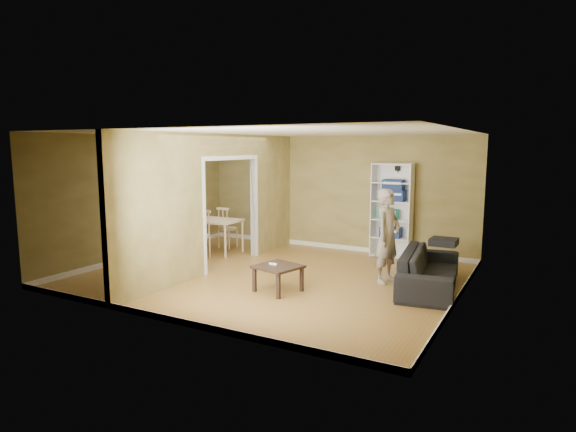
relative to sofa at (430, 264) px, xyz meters
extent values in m
plane|color=olive|center=(-2.70, -0.56, -0.42)|extent=(6.50, 6.50, 0.00)
plane|color=white|center=(-2.70, -0.56, 2.18)|extent=(6.50, 6.50, 0.00)
plane|color=#A09052|center=(-2.70, 2.19, 0.88)|extent=(6.50, 0.00, 6.50)
plane|color=#A09052|center=(-2.70, -3.31, 0.88)|extent=(6.50, 0.00, 6.50)
plane|color=#A09052|center=(-5.95, -0.56, 0.88)|extent=(0.00, 5.50, 5.50)
plane|color=#A09052|center=(0.55, -0.56, 0.88)|extent=(0.00, 5.50, 5.50)
cube|color=black|center=(-1.20, 2.13, 1.48)|extent=(0.10, 0.10, 0.10)
imported|color=black|center=(0.00, 0.00, 0.00)|extent=(2.31, 1.23, 0.84)
imported|color=slate|center=(-0.74, 0.03, 0.54)|extent=(0.80, 0.69, 1.93)
cube|color=white|center=(-1.67, 2.00, 0.59)|extent=(0.02, 0.37, 2.01)
cube|color=white|center=(-0.85, 2.00, 0.59)|extent=(0.02, 0.37, 2.01)
cube|color=white|center=(-1.26, 2.17, 0.59)|extent=(0.85, 0.02, 2.01)
cube|color=white|center=(-1.26, 2.00, -0.40)|extent=(0.81, 0.37, 0.02)
cube|color=white|center=(-1.26, 2.00, -0.01)|extent=(0.81, 0.37, 0.02)
cube|color=white|center=(-1.26, 2.00, 0.39)|extent=(0.81, 0.37, 0.02)
cube|color=white|center=(-1.26, 2.00, 0.78)|extent=(0.81, 0.37, 0.02)
cube|color=white|center=(-1.26, 2.00, 1.18)|extent=(0.81, 0.37, 0.02)
cube|color=white|center=(-1.26, 2.00, 1.57)|extent=(0.81, 0.37, 0.02)
cube|color=navy|center=(-1.27, 2.00, 0.11)|extent=(0.43, 0.28, 0.22)
cube|color=teal|center=(-1.34, 2.00, 0.50)|extent=(0.41, 0.27, 0.21)
cube|color=navy|center=(-1.22, 2.00, 0.91)|extent=(0.46, 0.30, 0.24)
cube|color=navy|center=(-1.24, 2.00, 1.12)|extent=(0.43, 0.28, 0.22)
cube|color=black|center=(-2.13, -1.37, 0.00)|extent=(0.66, 0.66, 0.04)
cube|color=black|center=(-2.41, -1.64, -0.22)|extent=(0.05, 0.05, 0.40)
cube|color=black|center=(-1.86, -1.64, -0.22)|extent=(0.05, 0.05, 0.40)
cube|color=black|center=(-2.41, -1.09, -0.22)|extent=(0.05, 0.05, 0.40)
cube|color=black|center=(-1.86, -1.09, -0.22)|extent=(0.05, 0.05, 0.40)
cube|color=white|center=(-2.23, -1.36, 0.03)|extent=(0.14, 0.04, 0.03)
cube|color=beige|center=(-4.88, 0.51, 0.31)|extent=(1.20, 0.80, 0.04)
cylinder|color=beige|center=(-5.43, 0.16, -0.07)|extent=(0.05, 0.05, 0.71)
cylinder|color=beige|center=(-4.33, 0.16, -0.07)|extent=(0.05, 0.05, 0.71)
cylinder|color=beige|center=(-5.43, 0.86, -0.07)|extent=(0.05, 0.05, 0.71)
cylinder|color=beige|center=(-4.33, 0.86, -0.07)|extent=(0.05, 0.05, 0.71)
camera|label=1|loc=(1.67, -7.99, 1.94)|focal=30.00mm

